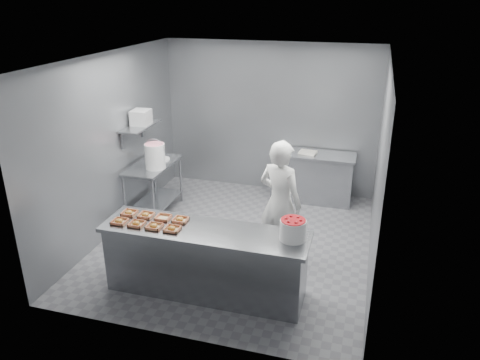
{
  "coord_description": "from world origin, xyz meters",
  "views": [
    {
      "loc": [
        1.82,
        -6.11,
        3.62
      ],
      "look_at": [
        0.12,
        -0.2,
        1.12
      ],
      "focal_mm": 35.0,
      "sensor_mm": 36.0,
      "label": 1
    }
  ],
  "objects_px": {
    "back_counter": "(312,177)",
    "tray_2": "(154,226)",
    "tray_3": "(172,229)",
    "tray_5": "(146,215)",
    "tray_4": "(129,213)",
    "appliance": "(141,117)",
    "worker": "(280,203)",
    "strawberry_tub": "(293,229)",
    "tray_6": "(163,218)",
    "tray_0": "(119,221)",
    "tray_1": "(137,224)",
    "prep_table": "(153,181)",
    "glaze_bucket": "(155,156)",
    "tray_7": "(180,220)",
    "service_counter": "(205,261)"
  },
  "relations": [
    {
      "from": "tray_1",
      "to": "glaze_bucket",
      "type": "height_order",
      "value": "glaze_bucket"
    },
    {
      "from": "tray_5",
      "to": "worker",
      "type": "relative_size",
      "value": 0.1
    },
    {
      "from": "tray_4",
      "to": "tray_6",
      "type": "bearing_deg",
      "value": 0.0
    },
    {
      "from": "back_counter",
      "to": "glaze_bucket",
      "type": "xyz_separation_m",
      "value": [
        -2.41,
        -1.45,
        0.67
      ]
    },
    {
      "from": "prep_table",
      "to": "tray_4",
      "type": "distance_m",
      "value": 1.93
    },
    {
      "from": "tray_3",
      "to": "service_counter",
      "type": "bearing_deg",
      "value": 18.85
    },
    {
      "from": "tray_6",
      "to": "worker",
      "type": "height_order",
      "value": "worker"
    },
    {
      "from": "tray_4",
      "to": "strawberry_tub",
      "type": "xyz_separation_m",
      "value": [
        2.17,
        -0.07,
        0.12
      ]
    },
    {
      "from": "back_counter",
      "to": "glaze_bucket",
      "type": "distance_m",
      "value": 2.89
    },
    {
      "from": "prep_table",
      "to": "tray_4",
      "type": "relative_size",
      "value": 6.4
    },
    {
      "from": "tray_4",
      "to": "appliance",
      "type": "relative_size",
      "value": 0.58
    },
    {
      "from": "tray_4",
      "to": "tray_5",
      "type": "distance_m",
      "value": 0.24
    },
    {
      "from": "tray_3",
      "to": "tray_5",
      "type": "height_order",
      "value": "same"
    },
    {
      "from": "tray_0",
      "to": "tray_3",
      "type": "distance_m",
      "value": 0.72
    },
    {
      "from": "tray_6",
      "to": "tray_2",
      "type": "bearing_deg",
      "value": -90.68
    },
    {
      "from": "tray_3",
      "to": "tray_4",
      "type": "relative_size",
      "value": 1.0
    },
    {
      "from": "strawberry_tub",
      "to": "glaze_bucket",
      "type": "relative_size",
      "value": 0.61
    },
    {
      "from": "tray_5",
      "to": "glaze_bucket",
      "type": "xyz_separation_m",
      "value": [
        -0.66,
        1.67,
        0.2
      ]
    },
    {
      "from": "appliance",
      "to": "tray_1",
      "type": "bearing_deg",
      "value": -70.81
    },
    {
      "from": "tray_0",
      "to": "appliance",
      "type": "distance_m",
      "value": 2.38
    },
    {
      "from": "back_counter",
      "to": "strawberry_tub",
      "type": "relative_size",
      "value": 4.84
    },
    {
      "from": "back_counter",
      "to": "appliance",
      "type": "relative_size",
      "value": 4.67
    },
    {
      "from": "worker",
      "to": "strawberry_tub",
      "type": "distance_m",
      "value": 1.04
    },
    {
      "from": "tray_1",
      "to": "glaze_bucket",
      "type": "relative_size",
      "value": 0.37
    },
    {
      "from": "tray_7",
      "to": "glaze_bucket",
      "type": "distance_m",
      "value": 2.03
    },
    {
      "from": "tray_5",
      "to": "appliance",
      "type": "xyz_separation_m",
      "value": [
        -0.97,
        1.88,
        0.76
      ]
    },
    {
      "from": "tray_3",
      "to": "tray_4",
      "type": "height_order",
      "value": "same"
    },
    {
      "from": "worker",
      "to": "tray_7",
      "type": "bearing_deg",
      "value": 60.62
    },
    {
      "from": "tray_3",
      "to": "tray_5",
      "type": "xyz_separation_m",
      "value": [
        -0.48,
        0.25,
        0.0
      ]
    },
    {
      "from": "tray_1",
      "to": "tray_2",
      "type": "height_order",
      "value": "same"
    },
    {
      "from": "tray_1",
      "to": "tray_3",
      "type": "distance_m",
      "value": 0.48
    },
    {
      "from": "tray_4",
      "to": "tray_0",
      "type": "bearing_deg",
      "value": -90.0
    },
    {
      "from": "tray_6",
      "to": "appliance",
      "type": "height_order",
      "value": "appliance"
    },
    {
      "from": "service_counter",
      "to": "glaze_bucket",
      "type": "height_order",
      "value": "glaze_bucket"
    },
    {
      "from": "tray_1",
      "to": "tray_0",
      "type": "bearing_deg",
      "value": 180.0
    },
    {
      "from": "tray_4",
      "to": "worker",
      "type": "distance_m",
      "value": 2.04
    },
    {
      "from": "tray_1",
      "to": "tray_4",
      "type": "bearing_deg",
      "value": 133.33
    },
    {
      "from": "prep_table",
      "to": "worker",
      "type": "xyz_separation_m",
      "value": [
        2.39,
        -0.92,
        0.31
      ]
    },
    {
      "from": "tray_0",
      "to": "tray_6",
      "type": "distance_m",
      "value": 0.55
    },
    {
      "from": "tray_7",
      "to": "tray_3",
      "type": "bearing_deg",
      "value": -90.0
    },
    {
      "from": "service_counter",
      "to": "appliance",
      "type": "xyz_separation_m",
      "value": [
        -1.82,
        2.01,
        1.23
      ]
    },
    {
      "from": "strawberry_tub",
      "to": "appliance",
      "type": "height_order",
      "value": "appliance"
    },
    {
      "from": "strawberry_tub",
      "to": "tray_2",
      "type": "bearing_deg",
      "value": -173.63
    },
    {
      "from": "back_counter",
      "to": "tray_4",
      "type": "height_order",
      "value": "tray_4"
    },
    {
      "from": "tray_4",
      "to": "appliance",
      "type": "bearing_deg",
      "value": 111.13
    },
    {
      "from": "tray_0",
      "to": "prep_table",
      "type": "bearing_deg",
      "value": 105.02
    },
    {
      "from": "tray_1",
      "to": "prep_table",
      "type": "bearing_deg",
      "value": 111.0
    },
    {
      "from": "tray_4",
      "to": "tray_7",
      "type": "height_order",
      "value": "same"
    },
    {
      "from": "service_counter",
      "to": "worker",
      "type": "bearing_deg",
      "value": 54.44
    },
    {
      "from": "back_counter",
      "to": "tray_2",
      "type": "relative_size",
      "value": 8.01
    }
  ]
}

